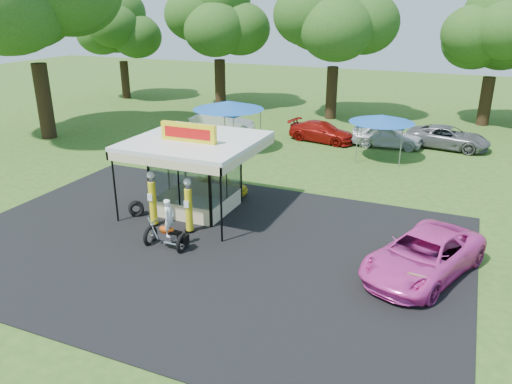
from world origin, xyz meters
TOP-DOWN VIEW (x-y plane):
  - ground at (0.00, 0.00)m, footprint 120.00×120.00m
  - asphalt_apron at (0.00, 2.00)m, footprint 20.00×14.00m
  - gas_station_kiosk at (-2.00, 4.99)m, footprint 5.40×5.40m
  - gas_pump_left at (-2.86, 2.74)m, footprint 0.46×0.46m
  - gas_pump_right at (-1.11, 2.76)m, footprint 0.45×0.45m
  - motorcycle at (-1.11, 1.18)m, footprint 1.80×0.88m
  - spare_tires at (-4.19, 3.29)m, footprint 0.88×0.76m
  - a_frame_sign at (8.14, 1.28)m, footprint 0.58×0.56m
  - kiosk_car at (-2.00, 7.20)m, footprint 2.82×1.13m
  - pink_sedan at (8.15, 2.97)m, footprint 4.33×5.98m
  - bg_car_a at (-7.60, 18.44)m, footprint 4.78×1.91m
  - bg_car_b at (-0.20, 19.10)m, footprint 4.93×2.70m
  - bg_car_c at (4.14, 19.46)m, footprint 4.67×2.16m
  - bg_car_d at (7.87, 20.71)m, footprint 5.46×3.03m
  - tent_west at (-5.21, 14.81)m, footprint 4.53×4.53m
  - tent_east at (4.17, 16.51)m, footprint 3.91×3.91m
  - oak_far_a at (-23.02, 27.60)m, footprint 8.52×8.52m
  - oak_far_b at (-12.59, 27.98)m, footprint 9.67×9.67m
  - oak_far_c at (-1.64, 26.55)m, footprint 10.08×10.08m
  - oak_far_d at (9.97, 28.94)m, footprint 8.65×8.65m

SIDE VIEW (x-z plane):
  - ground at x=0.00m, z-range 0.00..0.00m
  - asphalt_apron at x=0.00m, z-range 0.00..0.04m
  - spare_tires at x=-4.19m, z-range -0.01..0.70m
  - kiosk_car at x=-2.00m, z-range 0.00..0.96m
  - a_frame_sign at x=8.14m, z-range 0.01..1.01m
  - bg_car_b at x=-0.20m, z-range 0.00..1.35m
  - bg_car_d at x=7.87m, z-range 0.00..1.44m
  - pink_sedan at x=8.15m, z-range 0.00..1.51m
  - bg_car_a at x=-7.60m, z-range 0.00..1.55m
  - bg_car_c at x=4.14m, z-range 0.00..1.55m
  - motorcycle at x=-1.11m, z-range -0.24..1.90m
  - gas_pump_right at x=-1.11m, z-range -0.05..2.34m
  - gas_pump_left at x=-2.86m, z-range -0.05..2.41m
  - gas_station_kiosk at x=-2.00m, z-range -0.31..3.87m
  - tent_east at x=4.17m, z-range 1.11..3.84m
  - tent_west at x=-5.21m, z-range 1.28..4.45m
  - oak_far_a at x=-23.02m, z-range 1.38..11.48m
  - oak_far_d at x=9.97m, z-range 1.42..11.72m
  - oak_far_b at x=-12.59m, z-range 1.59..13.13m
  - oak_far_c at x=-1.64m, z-range 1.60..13.48m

